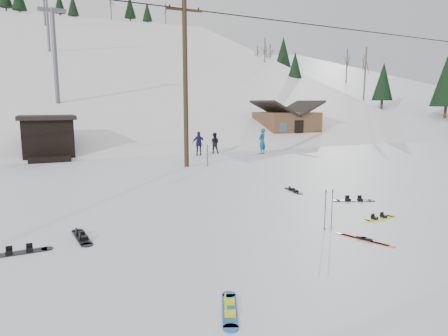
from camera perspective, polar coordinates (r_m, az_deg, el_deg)
name	(u,v)px	position (r m, az deg, el deg)	size (l,w,h in m)	color
ground	(303,262)	(9.41, 11.21, -12.98)	(200.00, 200.00, 0.00)	silver
ski_slope	(88,206)	(64.19, -18.84, -5.23)	(60.00, 75.00, 45.00)	white
ridge_right	(314,185)	(72.98, 12.75, -2.43)	(34.00, 85.00, 36.00)	silver
treeline_right	(338,126)	(64.11, 15.95, 5.77)	(20.00, 60.00, 10.00)	black
treeline_crest	(71,119)	(93.28, -21.05, 6.50)	(50.00, 6.00, 10.00)	black
utility_pole	(185,82)	(22.27, -5.54, 12.19)	(2.00, 0.26, 9.00)	#3A2819
trail_sign	(208,144)	(22.33, -2.37, 3.46)	(0.50, 0.09, 1.85)	#595B60
lift_hut	(48,137)	(28.09, -23.83, 4.06)	(3.40, 4.10, 2.75)	black
lift_tower_near	(55,50)	(37.34, -23.04, 15.22)	(2.20, 0.36, 8.00)	#595B60
lift_tower_mid	(47,16)	(58.10, -23.94, 19.26)	(2.20, 0.36, 8.00)	#595B60
cabin	(286,126)	(37.06, 8.89, 6.00)	(5.39, 4.40, 3.77)	brown
hero_snowboard	(230,309)	(7.29, 0.82, -19.53)	(0.70, 1.29, 0.10)	blue
hero_skis	(364,239)	(11.18, 19.41, -9.58)	(0.67, 1.54, 0.08)	#D34B15
ski_poles	(329,209)	(11.62, 14.72, -5.71)	(0.32, 0.08, 1.16)	black
board_scatter_a	(20,252)	(10.85, -27.18, -10.65)	(1.48, 0.32, 0.10)	black
board_scatter_b	(82,237)	(11.37, -19.64, -9.25)	(0.44, 1.60, 0.11)	black
board_scatter_d	(354,200)	(15.34, 18.08, -4.41)	(1.44, 0.79, 0.11)	black
board_scatter_e	(379,218)	(13.30, 21.27, -6.68)	(1.35, 0.32, 0.09)	#F7F51B
board_scatter_f	(293,191)	(16.43, 9.89, -3.20)	(0.36, 1.34, 0.09)	black
skier_teal	(262,141)	(28.00, 5.47, 3.83)	(0.65, 0.43, 1.79)	#0B5677
skier_dark	(214,143)	(28.23, -1.39, 3.58)	(0.71, 0.55, 1.46)	black
skier_pink	(279,136)	(34.61, 7.84, 4.59)	(0.98, 0.56, 1.51)	#DF4E6A
skier_navy	(199,143)	(27.17, -3.59, 3.52)	(0.96, 0.40, 1.63)	#1E1A41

